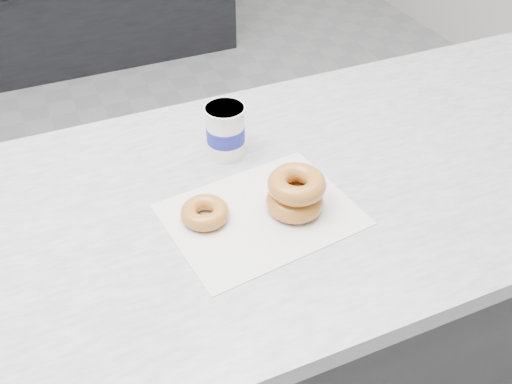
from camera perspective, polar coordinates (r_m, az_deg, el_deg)
ground at (r=2.13m, az=-14.76°, el=-11.42°), size 5.00×5.00×0.00m
counter at (r=1.40m, az=-12.69°, el=-17.75°), size 3.06×0.76×0.90m
wax_paper at (r=1.06m, az=0.51°, el=-2.27°), size 0.37×0.30×0.00m
donut_single at (r=1.05m, az=-5.14°, el=-2.05°), size 0.12×0.12×0.03m
donut_stack at (r=1.05m, az=3.99°, el=-0.09°), size 0.13×0.13×0.08m
coffee_cup at (r=1.19m, az=-3.07°, el=6.13°), size 0.09×0.09×0.11m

